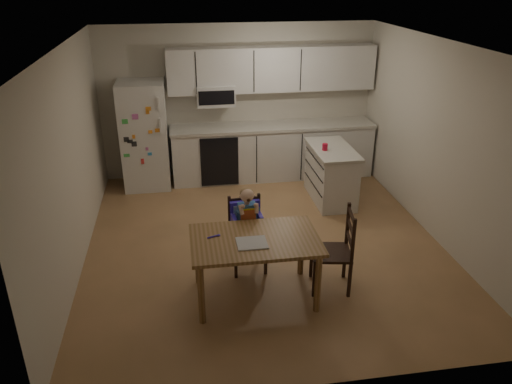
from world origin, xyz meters
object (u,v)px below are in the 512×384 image
at_px(red_cup, 325,147).
at_px(chair_booster, 247,220).
at_px(dining_table, 255,247).
at_px(chair_side, 340,245).
at_px(kitchen_island, 331,174).
at_px(refrigerator, 145,135).

distance_m(red_cup, chair_booster, 2.14).
bearing_deg(red_cup, dining_table, -122.02).
bearing_deg(chair_side, chair_booster, -111.37).
bearing_deg(red_cup, kitchen_island, 25.39).
bearing_deg(chair_booster, refrigerator, 111.14).
xyz_separation_m(dining_table, chair_side, (0.94, 0.03, -0.09)).
height_order(refrigerator, kitchen_island, refrigerator).
height_order(kitchen_island, dining_table, kitchen_island).
xyz_separation_m(refrigerator, red_cup, (2.64, -1.08, 0.04)).
distance_m(kitchen_island, chair_booster, 2.27).
bearing_deg(red_cup, chair_booster, -130.92).
bearing_deg(refrigerator, chair_booster, -65.01).
xyz_separation_m(refrigerator, dining_table, (1.25, -3.30, -0.23)).
distance_m(kitchen_island, red_cup, 0.49).
relative_size(kitchen_island, red_cup, 11.36).
xyz_separation_m(refrigerator, kitchen_island, (2.78, -1.02, -0.43)).
xyz_separation_m(kitchen_island, dining_table, (-1.53, -2.28, 0.20)).
relative_size(refrigerator, kitchen_island, 1.50).
distance_m(red_cup, dining_table, 2.63).
distance_m(refrigerator, chair_booster, 2.97).
bearing_deg(red_cup, refrigerator, 157.66).
distance_m(refrigerator, red_cup, 2.85).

